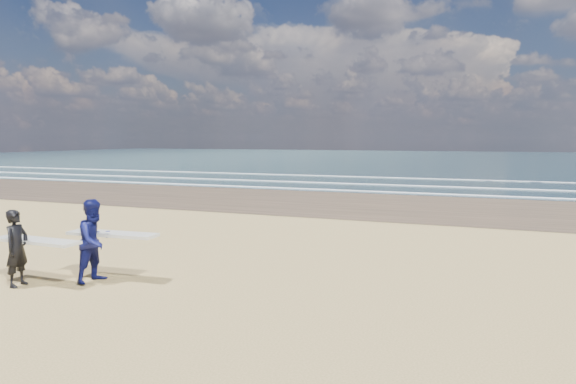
% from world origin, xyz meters
% --- Properties ---
extents(ocean, '(220.00, 100.00, 0.02)m').
position_xyz_m(ocean, '(20.00, 72.00, 0.01)').
color(ocean, '#1A313A').
rests_on(ocean, ground).
extents(surfer_near, '(2.21, 0.97, 1.72)m').
position_xyz_m(surfer_near, '(-0.21, 0.49, 0.88)').
color(surfer_near, black).
rests_on(surfer_near, ground).
extents(surfer_far, '(2.23, 1.20, 1.91)m').
position_xyz_m(surfer_far, '(1.14, 1.37, 0.96)').
color(surfer_far, '#0E114F').
rests_on(surfer_far, ground).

